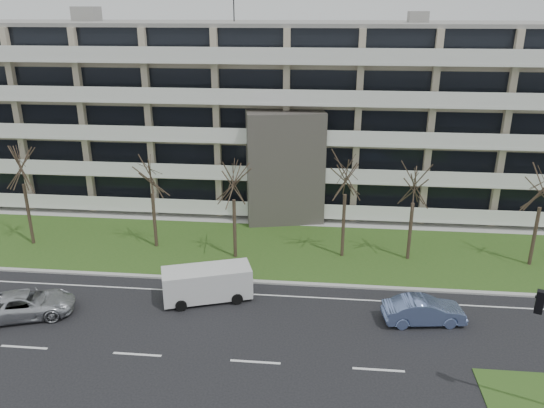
# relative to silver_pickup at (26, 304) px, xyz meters

# --- Properties ---
(ground) EXTENTS (160.00, 160.00, 0.00)m
(ground) POSITION_rel_silver_pickup_xyz_m (13.39, -2.88, -0.72)
(ground) COLOR black
(ground) RESTS_ON ground
(grass_verge) EXTENTS (90.00, 10.00, 0.06)m
(grass_verge) POSITION_rel_silver_pickup_xyz_m (13.39, 10.12, -0.69)
(grass_verge) COLOR #2A511B
(grass_verge) RESTS_ON ground
(curb) EXTENTS (90.00, 0.35, 0.12)m
(curb) POSITION_rel_silver_pickup_xyz_m (13.39, 5.12, -0.66)
(curb) COLOR #B2B2AD
(curb) RESTS_ON ground
(sidewalk) EXTENTS (90.00, 2.00, 0.08)m
(sidewalk) POSITION_rel_silver_pickup_xyz_m (13.39, 15.62, -0.68)
(sidewalk) COLOR #B2B2AD
(sidewalk) RESTS_ON ground
(lane_edge_line) EXTENTS (90.00, 0.12, 0.01)m
(lane_edge_line) POSITION_rel_silver_pickup_xyz_m (13.39, 3.62, -0.72)
(lane_edge_line) COLOR white
(lane_edge_line) RESTS_ON ground
(apartment_building) EXTENTS (60.50, 15.10, 18.75)m
(apartment_building) POSITION_rel_silver_pickup_xyz_m (13.38, 22.44, 6.89)
(apartment_building) COLOR #BBAE92
(apartment_building) RESTS_ON ground
(silver_pickup) EXTENTS (5.71, 3.92, 1.45)m
(silver_pickup) POSITION_rel_silver_pickup_xyz_m (0.00, 0.00, 0.00)
(silver_pickup) COLOR silver
(silver_pickup) RESTS_ON ground
(blue_sedan) EXTENTS (4.64, 2.16, 1.47)m
(blue_sedan) POSITION_rel_silver_pickup_xyz_m (22.17, 1.57, 0.01)
(blue_sedan) COLOR #6C82BC
(blue_sedan) RESTS_ON ground
(white_van) EXTENTS (5.53, 3.49, 2.02)m
(white_van) POSITION_rel_silver_pickup_xyz_m (9.82, 2.84, 0.48)
(white_van) COLOR silver
(white_van) RESTS_ON ground
(tree_1) EXTENTS (4.15, 4.15, 8.29)m
(tree_1) POSITION_rel_silver_pickup_xyz_m (-4.76, 9.31, 5.72)
(tree_1) COLOR #382B21
(tree_1) RESTS_ON ground
(tree_2) EXTENTS (3.67, 3.67, 7.35)m
(tree_2) POSITION_rel_silver_pickup_xyz_m (4.45, 9.76, 4.99)
(tree_2) COLOR #382B21
(tree_2) RESTS_ON ground
(tree_3) EXTENTS (3.82, 3.82, 7.64)m
(tree_3) POSITION_rel_silver_pickup_xyz_m (10.47, 8.59, 5.22)
(tree_3) COLOR #382B21
(tree_3) RESTS_ON ground
(tree_4) EXTENTS (4.09, 4.09, 8.18)m
(tree_4) POSITION_rel_silver_pickup_xyz_m (17.90, 9.52, 5.64)
(tree_4) COLOR #382B21
(tree_4) RESTS_ON ground
(tree_5) EXTENTS (3.71, 3.71, 7.42)m
(tree_5) POSITION_rel_silver_pickup_xyz_m (22.43, 9.50, 5.04)
(tree_5) COLOR #382B21
(tree_5) RESTS_ON ground
(tree_6) EXTENTS (3.72, 3.72, 7.44)m
(tree_6) POSITION_rel_silver_pickup_xyz_m (30.53, 9.43, 5.06)
(tree_6) COLOR #382B21
(tree_6) RESTS_ON ground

